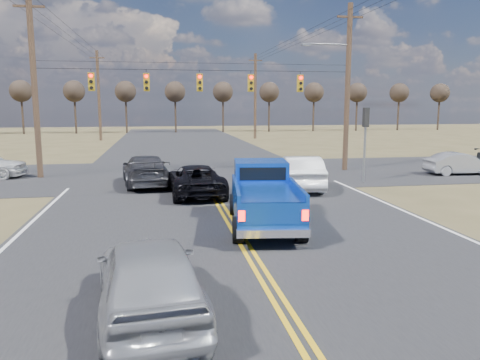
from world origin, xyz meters
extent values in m
plane|color=brown|center=(0.00, 0.00, 0.00)|extent=(160.00, 160.00, 0.00)
cube|color=#28282B|center=(0.00, 10.00, 0.00)|extent=(14.00, 120.00, 0.02)
cube|color=#28282B|center=(0.00, 18.00, 0.00)|extent=(120.00, 12.00, 0.02)
cylinder|color=#473323|center=(-9.00, 18.00, 5.00)|extent=(0.32, 0.32, 10.00)
cube|color=#473323|center=(-9.00, 18.00, 9.20)|extent=(1.60, 0.12, 0.12)
cylinder|color=#473323|center=(9.00, 18.00, 5.00)|extent=(0.32, 0.32, 10.00)
cube|color=#473323|center=(9.00, 18.00, 9.20)|extent=(1.60, 0.12, 0.12)
cylinder|color=black|center=(0.00, 18.00, 6.00)|extent=(18.00, 0.02, 0.02)
cylinder|color=black|center=(0.00, 18.00, 6.40)|extent=(18.00, 0.02, 0.02)
cube|color=#B28C14|center=(-6.00, 18.00, 5.30)|extent=(0.34, 0.24, 1.00)
cylinder|color=#FF0C05|center=(-6.00, 17.86, 5.63)|extent=(0.20, 0.06, 0.20)
cylinder|color=black|center=(-6.00, 17.86, 5.30)|extent=(0.20, 0.06, 0.20)
cylinder|color=black|center=(-6.00, 17.86, 4.97)|extent=(0.20, 0.06, 0.20)
cube|color=black|center=(-6.00, 17.83, 5.74)|extent=(0.24, 0.14, 0.03)
cube|color=#B28C14|center=(-3.00, 18.00, 5.30)|extent=(0.34, 0.24, 1.00)
cylinder|color=#FF0C05|center=(-3.00, 17.86, 5.63)|extent=(0.20, 0.06, 0.20)
cylinder|color=black|center=(-3.00, 17.86, 5.30)|extent=(0.20, 0.06, 0.20)
cylinder|color=black|center=(-3.00, 17.86, 4.97)|extent=(0.20, 0.06, 0.20)
cube|color=black|center=(-3.00, 17.83, 5.74)|extent=(0.24, 0.14, 0.03)
cube|color=#B28C14|center=(0.00, 18.00, 5.30)|extent=(0.34, 0.24, 1.00)
cylinder|color=#FF0C05|center=(0.00, 17.86, 5.63)|extent=(0.20, 0.06, 0.20)
cylinder|color=black|center=(0.00, 17.86, 5.30)|extent=(0.20, 0.06, 0.20)
cylinder|color=black|center=(0.00, 17.86, 4.97)|extent=(0.20, 0.06, 0.20)
cube|color=black|center=(0.00, 17.83, 5.74)|extent=(0.24, 0.14, 0.03)
cube|color=#B28C14|center=(3.00, 18.00, 5.30)|extent=(0.34, 0.24, 1.00)
cylinder|color=#FF0C05|center=(3.00, 17.86, 5.63)|extent=(0.20, 0.06, 0.20)
cylinder|color=black|center=(3.00, 17.86, 5.30)|extent=(0.20, 0.06, 0.20)
cylinder|color=black|center=(3.00, 17.86, 4.97)|extent=(0.20, 0.06, 0.20)
cube|color=black|center=(3.00, 17.83, 5.74)|extent=(0.24, 0.14, 0.03)
cube|color=#B28C14|center=(6.00, 18.00, 5.30)|extent=(0.34, 0.24, 1.00)
cylinder|color=#FF0C05|center=(6.00, 17.86, 5.63)|extent=(0.20, 0.06, 0.20)
cylinder|color=black|center=(6.00, 17.86, 5.30)|extent=(0.20, 0.06, 0.20)
cylinder|color=black|center=(6.00, 17.86, 4.97)|extent=(0.20, 0.06, 0.20)
cube|color=black|center=(6.00, 17.83, 5.74)|extent=(0.24, 0.14, 0.03)
cylinder|color=slate|center=(8.20, 13.50, 1.60)|extent=(0.12, 0.12, 3.20)
cube|color=black|center=(8.20, 13.50, 3.40)|extent=(0.24, 0.34, 1.00)
cylinder|color=slate|center=(7.60, 18.00, 7.60)|extent=(2.80, 0.10, 0.10)
cube|color=slate|center=(6.30, 18.00, 7.55)|extent=(0.55, 0.22, 0.14)
cylinder|color=#473323|center=(-9.00, 46.00, 5.00)|extent=(0.32, 0.32, 10.00)
cube|color=#473323|center=(-9.00, 46.00, 9.20)|extent=(1.60, 0.12, 0.12)
cylinder|color=#473323|center=(9.00, 46.00, 5.00)|extent=(0.32, 0.32, 10.00)
cube|color=#473323|center=(9.00, 46.00, 9.20)|extent=(1.60, 0.12, 0.12)
cylinder|color=black|center=(-9.70, 17.00, 9.30)|extent=(0.02, 58.00, 0.02)
cylinder|color=black|center=(-9.00, 17.00, 9.30)|extent=(0.02, 58.00, 0.02)
cylinder|color=black|center=(-8.30, 17.00, 9.30)|extent=(0.02, 58.00, 0.02)
cylinder|color=black|center=(8.30, 17.00, 9.30)|extent=(0.02, 58.00, 0.02)
cylinder|color=black|center=(9.00, 17.00, 9.30)|extent=(0.02, 58.00, 0.02)
cylinder|color=black|center=(9.70, 17.00, 9.30)|extent=(0.02, 58.00, 0.02)
cylinder|color=#33261C|center=(-21.00, 60.00, 2.75)|extent=(0.28, 0.28, 5.50)
sphere|color=#2D231C|center=(-21.00, 60.00, 5.90)|extent=(3.00, 3.00, 3.00)
cylinder|color=#33261C|center=(-14.00, 60.00, 2.75)|extent=(0.28, 0.28, 5.50)
sphere|color=#2D231C|center=(-14.00, 60.00, 5.90)|extent=(3.00, 3.00, 3.00)
cylinder|color=#33261C|center=(-7.00, 60.00, 2.75)|extent=(0.28, 0.28, 5.50)
sphere|color=#2D231C|center=(-7.00, 60.00, 5.90)|extent=(3.00, 3.00, 3.00)
cylinder|color=#33261C|center=(0.00, 60.00, 2.75)|extent=(0.28, 0.28, 5.50)
sphere|color=#2D231C|center=(0.00, 60.00, 5.90)|extent=(3.00, 3.00, 3.00)
cylinder|color=#33261C|center=(7.00, 60.00, 2.75)|extent=(0.28, 0.28, 5.50)
sphere|color=#2D231C|center=(7.00, 60.00, 5.90)|extent=(3.00, 3.00, 3.00)
cylinder|color=#33261C|center=(14.00, 60.00, 2.75)|extent=(0.28, 0.28, 5.50)
sphere|color=#2D231C|center=(14.00, 60.00, 5.90)|extent=(3.00, 3.00, 3.00)
cylinder|color=#33261C|center=(21.00, 60.00, 2.75)|extent=(0.28, 0.28, 5.50)
sphere|color=#2D231C|center=(21.00, 60.00, 5.90)|extent=(3.00, 3.00, 3.00)
cylinder|color=#33261C|center=(28.00, 60.00, 2.75)|extent=(0.28, 0.28, 5.50)
sphere|color=#2D231C|center=(28.00, 60.00, 5.90)|extent=(3.00, 3.00, 3.00)
cylinder|color=#33261C|center=(35.00, 60.00, 2.75)|extent=(0.28, 0.28, 5.50)
sphere|color=#2D231C|center=(35.00, 60.00, 5.90)|extent=(3.00, 3.00, 3.00)
cylinder|color=#33261C|center=(42.00, 60.00, 2.75)|extent=(0.28, 0.28, 5.50)
sphere|color=#2D231C|center=(42.00, 60.00, 5.90)|extent=(3.00, 3.00, 3.00)
cylinder|color=black|center=(-0.15, 3.75, 0.40)|extent=(0.42, 0.83, 0.80)
cylinder|color=black|center=(1.73, 3.52, 0.40)|extent=(0.42, 0.83, 0.80)
cylinder|color=black|center=(0.30, 7.31, 0.40)|extent=(0.42, 0.83, 0.80)
cylinder|color=black|center=(2.18, 7.07, 0.40)|extent=(0.42, 0.83, 0.80)
cube|color=#1147BB|center=(1.01, 5.41, 0.90)|extent=(2.65, 5.58, 0.99)
cube|color=#1147BB|center=(1.20, 6.84, 1.71)|extent=(2.04, 1.91, 0.72)
cube|color=black|center=(1.09, 6.02, 1.71)|extent=(1.59, 0.26, 0.45)
cube|color=#1147BB|center=(-0.06, 4.50, 1.49)|extent=(0.51, 3.27, 0.20)
cube|color=#1147BB|center=(1.82, 4.26, 1.49)|extent=(0.51, 3.27, 0.20)
cube|color=#1147BB|center=(0.68, 2.77, 1.09)|extent=(1.98, 0.33, 0.60)
cube|color=silver|center=(0.67, 2.70, 0.55)|extent=(2.05, 0.44, 0.22)
cube|color=#FF0C05|center=(-0.20, 2.84, 1.04)|extent=(0.19, 0.08, 0.30)
cube|color=#FF0C05|center=(1.54, 2.62, 1.04)|extent=(0.19, 0.08, 0.30)
imported|color=#999AA0|center=(-2.62, -0.74, 0.81)|extent=(2.38, 4.90, 1.61)
imported|color=black|center=(-0.80, 11.43, 0.69)|extent=(2.49, 5.08, 1.39)
imported|color=silver|center=(4.35, 12.18, 0.80)|extent=(2.42, 5.07, 1.61)
imported|color=#343439|center=(-3.11, 14.48, 0.77)|extent=(2.72, 5.51, 1.54)
imported|color=gray|center=(14.86, 15.08, 0.65)|extent=(1.51, 3.98, 1.30)
camera|label=1|loc=(-2.34, -9.42, 4.05)|focal=35.00mm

